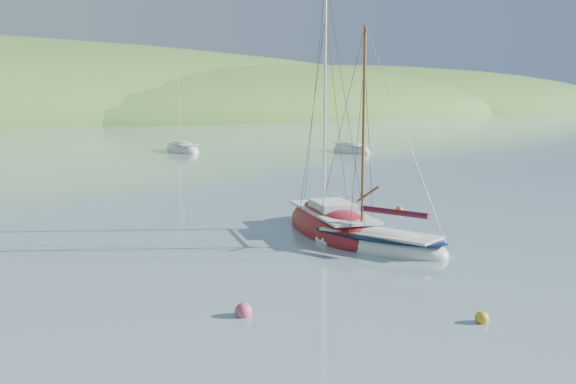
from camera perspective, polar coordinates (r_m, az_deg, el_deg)
ground at (r=20.34m, az=9.28°, el=-8.81°), size 700.00×700.00×0.00m
daysailer_white at (r=25.94m, az=7.94°, el=-4.52°), size 3.77×6.47×9.37m
sloop_red at (r=28.86m, az=3.86°, el=-3.13°), size 5.49×8.69×12.16m
distant_sloop_b at (r=72.98m, az=-9.37°, el=3.72°), size 3.84×8.03×10.99m
distant_sloop_d at (r=71.86m, az=5.68°, el=3.71°), size 4.25×7.70×10.41m
mooring_buoys at (r=22.33m, az=-5.02°, el=-6.85°), size 21.37×13.50×0.49m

